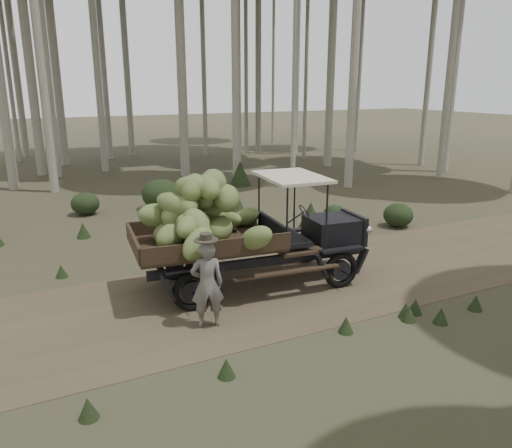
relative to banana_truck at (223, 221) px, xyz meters
name	(u,v)px	position (x,y,z in m)	size (l,w,h in m)	color
ground	(188,306)	(-0.97, -0.51, -1.45)	(120.00, 120.00, 0.00)	#473D2B
dirt_track	(188,306)	(-0.97, -0.51, -1.45)	(70.00, 4.00, 0.01)	brown
banana_truck	(223,221)	(0.00, 0.00, 0.00)	(5.14, 2.58, 2.54)	black
farmer	(207,283)	(-0.92, -1.44, -0.65)	(0.64, 0.50, 1.70)	#5E5D56
undergrowth	(145,339)	(-2.24, -2.32, -0.96)	(23.78, 21.36, 1.19)	#233319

